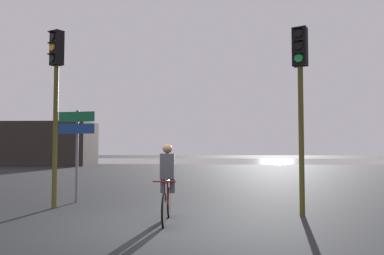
{
  "coord_description": "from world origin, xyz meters",
  "views": [
    {
      "loc": [
        1.16,
        -7.44,
        1.57
      ],
      "look_at": [
        0.5,
        5.0,
        2.2
      ],
      "focal_mm": 35.0,
      "sensor_mm": 36.0,
      "label": 1
    }
  ],
  "objects_px": {
    "distant_building": "(38,144)",
    "direction_sign_post": "(77,138)",
    "traffic_light_near_right": "(300,84)",
    "cyclist": "(167,182)",
    "traffic_light_near_left": "(56,84)"
  },
  "relations": [
    {
      "from": "traffic_light_near_right",
      "to": "direction_sign_post",
      "type": "bearing_deg",
      "value": 11.68
    },
    {
      "from": "traffic_light_near_right",
      "to": "distant_building",
      "type": "bearing_deg",
      "value": -25.12
    },
    {
      "from": "distant_building",
      "to": "traffic_light_near_left",
      "type": "relative_size",
      "value": 2.01
    },
    {
      "from": "traffic_light_near_left",
      "to": "direction_sign_post",
      "type": "xyz_separation_m",
      "value": [
        0.2,
        0.99,
        -1.37
      ]
    },
    {
      "from": "distant_building",
      "to": "direction_sign_post",
      "type": "bearing_deg",
      "value": -62.05
    },
    {
      "from": "traffic_light_near_left",
      "to": "direction_sign_post",
      "type": "distance_m",
      "value": 1.71
    },
    {
      "from": "traffic_light_near_right",
      "to": "direction_sign_post",
      "type": "height_order",
      "value": "traffic_light_near_right"
    },
    {
      "from": "distant_building",
      "to": "traffic_light_near_right",
      "type": "relative_size",
      "value": 2.13
    },
    {
      "from": "distant_building",
      "to": "direction_sign_post",
      "type": "height_order",
      "value": "distant_building"
    },
    {
      "from": "distant_building",
      "to": "direction_sign_post",
      "type": "relative_size",
      "value": 3.54
    },
    {
      "from": "direction_sign_post",
      "to": "cyclist",
      "type": "bearing_deg",
      "value": 148.71
    },
    {
      "from": "distant_building",
      "to": "traffic_light_near_right",
      "type": "distance_m",
      "value": 27.94
    },
    {
      "from": "distant_building",
      "to": "cyclist",
      "type": "height_order",
      "value": "distant_building"
    },
    {
      "from": "distant_building",
      "to": "cyclist",
      "type": "xyz_separation_m",
      "value": [
        13.8,
        -23.09,
        -0.99
      ]
    },
    {
      "from": "traffic_light_near_right",
      "to": "cyclist",
      "type": "bearing_deg",
      "value": 42.87
    }
  ]
}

